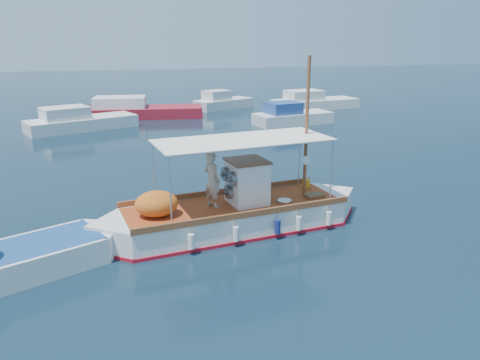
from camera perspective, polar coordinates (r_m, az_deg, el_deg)
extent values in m
plane|color=black|center=(15.08, 1.77, -6.24)|extent=(160.00, 160.00, 0.00)
cube|color=white|center=(15.13, -0.76, -4.83)|extent=(7.15, 3.26, 1.01)
cube|color=white|center=(14.30, -13.74, -6.70)|extent=(2.28, 2.28, 1.01)
cube|color=white|center=(16.65, 10.30, -3.03)|extent=(2.28, 2.28, 1.01)
cube|color=#AF101F|center=(15.25, -0.75, -5.89)|extent=(7.25, 3.35, 0.17)
cube|color=#9E3D18|center=(14.96, -0.76, -3.10)|extent=(7.13, 3.08, 0.06)
cube|color=brown|center=(15.94, -2.34, -1.41)|extent=(6.93, 1.10, 0.18)
cube|color=brown|center=(13.92, 1.04, -4.19)|extent=(6.93, 1.10, 0.18)
cube|color=white|center=(14.90, 0.86, -0.31)|extent=(1.26, 1.34, 1.38)
cube|color=brown|center=(14.70, 0.87, 2.36)|extent=(1.37, 1.45, 0.06)
cylinder|color=slate|center=(14.34, -0.85, 0.14)|extent=(0.27, 0.48, 0.46)
cylinder|color=slate|center=(14.86, -1.70, 0.75)|extent=(0.27, 0.48, 0.46)
cylinder|color=slate|center=(14.75, -1.27, -1.43)|extent=(0.27, 0.48, 0.46)
cylinder|color=brown|center=(15.46, 8.12, 6.31)|extent=(0.12, 0.12, 4.60)
cylinder|color=brown|center=(15.17, 5.67, 4.78)|extent=(1.65, 0.31, 0.07)
cylinder|color=silver|center=(14.91, -10.47, 0.80)|extent=(0.05, 0.05, 2.07)
cylinder|color=silver|center=(13.03, -8.48, -1.49)|extent=(0.05, 0.05, 2.07)
cylinder|color=silver|center=(16.77, 7.26, 2.76)|extent=(0.05, 0.05, 2.07)
cylinder|color=silver|center=(15.12, 11.07, 0.99)|extent=(0.05, 0.05, 2.07)
cube|color=white|center=(14.49, 0.38, 4.91)|extent=(5.68, 2.96, 0.04)
ellipsoid|color=#CA631D|center=(14.13, -10.14, -2.86)|extent=(1.43, 1.27, 0.77)
cube|color=orange|center=(15.78, 2.56, -1.24)|extent=(0.25, 0.20, 0.37)
cylinder|color=orange|center=(16.74, 8.04, -0.42)|extent=(0.31, 0.31, 0.31)
cube|color=brown|center=(15.82, 9.03, -1.89)|extent=(0.65, 0.50, 0.11)
cylinder|color=#B2B2B2|center=(15.13, 5.45, -2.64)|extent=(0.52, 0.52, 0.11)
cylinder|color=white|center=(14.55, 8.06, 2.41)|extent=(0.28, 0.07, 0.28)
cylinder|color=white|center=(13.42, -6.00, -7.47)|extent=(0.21, 0.21, 0.44)
cylinder|color=navy|center=(14.38, 4.60, -5.71)|extent=(0.21, 0.21, 0.44)
cylinder|color=white|center=(15.26, 10.76, -4.58)|extent=(0.21, 0.21, 0.44)
imported|color=#ABA58E|center=(14.51, -3.40, 0.02)|extent=(0.70, 0.77, 1.76)
cube|color=white|center=(13.62, -26.59, -9.63)|extent=(5.16, 3.72, 0.94)
cube|color=white|center=(14.21, -17.12, -7.41)|extent=(1.71, 1.71, 0.94)
cube|color=navy|center=(13.44, -26.84, -7.90)|extent=(5.07, 3.53, 0.05)
cube|color=silver|center=(33.29, -18.67, 6.36)|extent=(7.44, 4.88, 1.00)
cube|color=silver|center=(32.84, -20.57, 7.64)|extent=(3.38, 2.95, 0.80)
cube|color=maroon|center=(37.25, -12.14, 7.93)|extent=(9.81, 3.90, 1.00)
cube|color=silver|center=(37.26, -14.45, 9.18)|extent=(4.07, 2.81, 0.80)
cube|color=silver|center=(33.86, 6.47, 7.31)|extent=(5.87, 3.20, 1.00)
cube|color=#2A4B8E|center=(33.29, 5.28, 8.75)|extent=(2.53, 2.25, 0.80)
cube|color=silver|center=(41.69, 9.12, 9.03)|extent=(7.72, 3.52, 1.00)
cube|color=silver|center=(41.01, 7.81, 10.23)|extent=(3.24, 2.57, 0.80)
cube|color=silver|center=(41.16, -1.98, 9.13)|extent=(5.50, 4.01, 1.00)
cube|color=silver|center=(40.58, -2.86, 10.29)|extent=(2.59, 2.42, 0.80)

